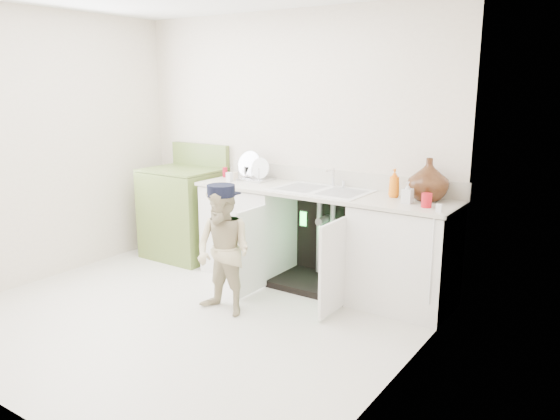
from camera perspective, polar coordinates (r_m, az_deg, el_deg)
name	(u,v)px	position (r m, az deg, el deg)	size (l,w,h in m)	color
ground	(185,317)	(4.52, -9.88, -10.97)	(3.50, 3.50, 0.00)	beige
room_shell	(179,163)	(4.18, -10.56, 4.89)	(6.00, 5.50, 1.26)	silver
counter_run	(324,237)	(4.95, 4.63, -2.81)	(2.44, 1.02, 1.25)	white
avocado_stove	(184,212)	(5.92, -9.97, -0.17)	(0.77, 0.65, 1.19)	olive
repair_worker	(224,250)	(4.38, -5.92, -4.21)	(0.67, 0.82, 1.06)	beige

